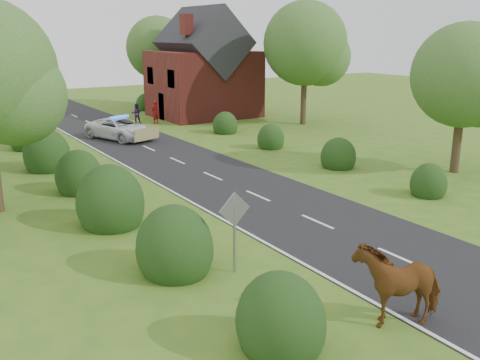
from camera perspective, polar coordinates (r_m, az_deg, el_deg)
ground at (r=18.08m, az=16.63°, el=-7.98°), size 120.00×120.00×0.00m
road at (r=29.48m, az=-5.84°, el=1.67°), size 6.00×70.00×0.02m
road_markings at (r=26.98m, az=-6.86°, el=0.37°), size 4.96×70.00×0.01m
hedgerow_left at (r=23.98m, az=-16.18°, el=-0.27°), size 2.75×50.41×3.00m
hedgerow_right at (r=29.93m, az=8.85°, el=2.84°), size 2.10×45.78×2.10m
tree_right_a at (r=29.29m, az=23.25°, el=9.82°), size 5.33×5.20×7.56m
tree_right_b at (r=42.31m, az=7.42°, el=13.89°), size 6.56×6.40×9.40m
tree_right_c at (r=53.27m, az=-8.42°, el=13.51°), size 6.15×6.00×8.58m
road_sign at (r=15.77m, az=-0.58°, el=-4.33°), size 1.06×0.08×2.53m
house at (r=46.44m, az=-3.96°, el=11.45°), size 8.00×7.40×9.17m
cow at (r=14.19m, az=16.41°, el=-10.85°), size 2.68×1.96×1.71m
police_van at (r=37.21m, az=-12.66°, el=5.37°), size 3.99×5.69×1.59m
pedestrian_red at (r=43.17m, az=-9.05°, el=7.16°), size 0.78×0.67×1.82m
pedestrian_purple at (r=43.64m, az=-11.01°, el=6.98°), size 0.92×0.82×1.56m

